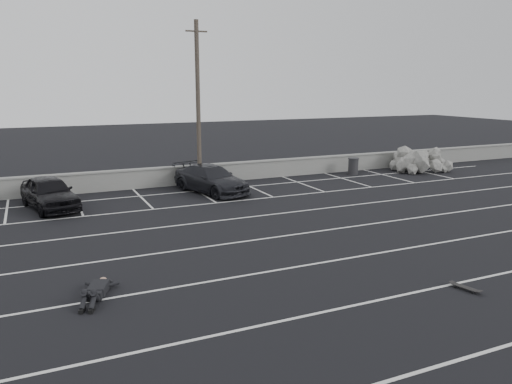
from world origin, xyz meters
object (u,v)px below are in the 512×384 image
car_right (211,179)px  skateboard (465,288)px  car_left (49,193)px  utility_pole (198,105)px  person (98,284)px  riprap_pile (416,163)px  trash_bin (353,166)px

car_right → skateboard: 14.98m
car_left → car_right: size_ratio=0.90×
car_left → utility_pole: (7.75, 2.15, 3.70)m
car_left → person: bearing=-99.8°
car_left → riprap_pile: (22.02, 1.04, -0.23)m
utility_pole → person: (-7.01, -12.73, -4.19)m
utility_pole → person: size_ratio=3.35×
car_right → skateboard: bearing=-99.8°
car_left → utility_pole: 8.86m
car_left → skateboard: size_ratio=5.67×
utility_pole → skateboard: bearing=-82.8°
riprap_pile → skateboard: size_ratio=5.58×
car_left → person: 10.62m
utility_pole → person: bearing=-118.8°
car_right → riprap_pile: (14.24, 0.70, -0.19)m
person → trash_bin: bearing=57.4°
trash_bin → skateboard: (-7.72, -16.16, -0.46)m
person → utility_pole: bearing=82.5°
utility_pole → skateboard: size_ratio=11.50×
car_right → riprap_pile: bearing=-14.9°
riprap_pile → utility_pole: bearing=175.6°
car_right → person: 12.99m
person → car_left: bearing=115.4°
riprap_pile → person: size_ratio=1.63×
car_left → trash_bin: size_ratio=4.18×
riprap_pile → trash_bin: bearing=171.9°
utility_pole → person: utility_pole is taller
utility_pole → trash_bin: size_ratio=8.48×
riprap_pile → person: (-21.27, -11.62, -0.27)m
car_left → car_right: 7.78m
trash_bin → person: 20.81m
trash_bin → person: trash_bin is taller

